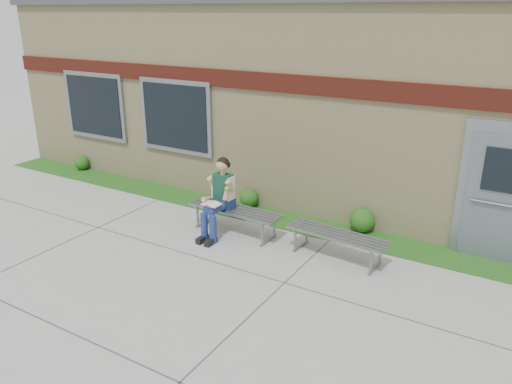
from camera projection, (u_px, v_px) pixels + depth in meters
The scene contains 9 objects.
ground at pixel (211, 280), 7.61m from camera, with size 80.00×80.00×0.00m, color #9E9E99.
grass_strip at pixel (289, 221), 9.71m from camera, with size 16.00×0.80×0.02m, color #244A13.
school_building at pixel (357, 90), 11.72m from camera, with size 16.20×6.22×4.20m.
bench_left at pixel (235, 214), 9.13m from camera, with size 1.84×0.59×0.47m.
bench_right at pixel (337, 239), 8.18m from camera, with size 1.75×0.63×0.45m.
girl at pixel (219, 196), 8.92m from camera, with size 0.52×0.86×1.44m.
shrub_west at pixel (82, 163), 12.78m from camera, with size 0.36×0.36×0.36m, color #244A13.
shrub_mid at pixel (249, 198), 10.36m from camera, with size 0.38×0.38×0.38m, color #244A13.
shrub_east at pixel (362, 220), 9.17m from camera, with size 0.46×0.46×0.46m, color #244A13.
Camera 1 is at (4.01, -5.40, 3.88)m, focal length 35.00 mm.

